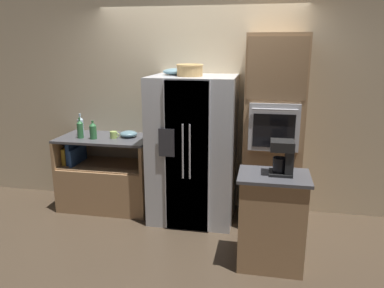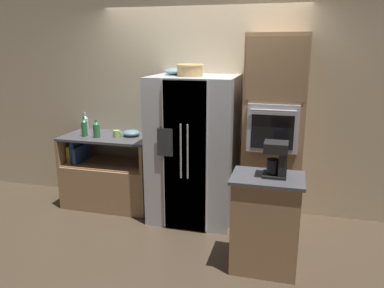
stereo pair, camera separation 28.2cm
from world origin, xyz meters
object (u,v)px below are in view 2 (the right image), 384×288
object	(u,v)px
bottle_tall	(96,129)
coffee_maker	(278,158)
wicker_basket	(190,70)
fruit_bowl	(177,71)
mixing_bowl	(131,133)
bottle_wide	(85,124)
mug	(117,134)
wall_oven	(274,133)
bottle_short	(84,127)
refrigerator	(194,149)

from	to	relation	value
bottle_tall	coffee_maker	xyz separation A→B (m)	(2.24, -0.84, 0.04)
bottle_tall	wicker_basket	bearing A→B (deg)	-1.63
fruit_bowl	mixing_bowl	world-z (taller)	fruit_bowl
bottle_tall	mixing_bowl	distance (m)	0.43
bottle_wide	bottle_tall	bearing A→B (deg)	-31.26
bottle_wide	mug	distance (m)	0.48
wall_oven	bottle_wide	xyz separation A→B (m)	(-2.39, 0.04, -0.03)
bottle_tall	mixing_bowl	size ratio (longest dim) A/B	1.05
wall_oven	fruit_bowl	distance (m)	1.32
mug	mixing_bowl	xyz separation A→B (m)	(0.16, 0.09, -0.00)
wall_oven	bottle_wide	bearing A→B (deg)	179.15
wall_oven	mug	distance (m)	1.92
wicker_basket	bottle_tall	distance (m)	1.42
bottle_short	coffee_maker	world-z (taller)	coffee_maker
mug	mixing_bowl	size ratio (longest dim) A/B	0.55
refrigerator	bottle_tall	world-z (taller)	refrigerator
wicker_basket	wall_oven	bearing A→B (deg)	8.62
bottle_short	bottle_wide	distance (m)	0.15
wall_oven	bottle_short	size ratio (longest dim) A/B	8.48
wall_oven	mixing_bowl	size ratio (longest dim) A/B	10.05
wicker_basket	fruit_bowl	xyz separation A→B (m)	(-0.20, 0.17, -0.03)
bottle_tall	bottle_wide	bearing A→B (deg)	148.74
refrigerator	wall_oven	xyz separation A→B (m)	(0.90, 0.07, 0.23)
wicker_basket	bottle_short	world-z (taller)	wicker_basket
bottle_tall	bottle_wide	size ratio (longest dim) A/B	0.80
wall_oven	coffee_maker	size ratio (longest dim) A/B	6.89
bottle_tall	bottle_short	bearing A→B (deg)	176.52
refrigerator	wall_oven	world-z (taller)	wall_oven
wall_oven	mixing_bowl	distance (m)	1.76
bottle_wide	mixing_bowl	distance (m)	0.63
fruit_bowl	mixing_bowl	distance (m)	1.00
refrigerator	bottle_tall	xyz separation A→B (m)	(-1.25, -0.03, 0.18)
wicker_basket	mug	xyz separation A→B (m)	(-0.98, 0.12, -0.81)
bottle_short	mug	world-z (taller)	bottle_short
bottle_short	mixing_bowl	size ratio (longest dim) A/B	1.19
fruit_bowl	mug	bearing A→B (deg)	-176.01
bottle_wide	coffee_maker	distance (m)	2.66
fruit_bowl	bottle_wide	world-z (taller)	fruit_bowl
wicker_basket	bottle_wide	size ratio (longest dim) A/B	1.06
fruit_bowl	bottle_tall	size ratio (longest dim) A/B	1.29
bottle_tall	coffee_maker	world-z (taller)	coffee_maker
bottle_tall	bottle_short	distance (m)	0.18
wall_oven	bottle_tall	world-z (taller)	wall_oven
wall_oven	refrigerator	bearing A→B (deg)	-175.43
fruit_bowl	bottle_short	xyz separation A→B (m)	(-1.19, -0.13, -0.70)
wall_oven	fruit_bowl	bearing A→B (deg)	178.47
coffee_maker	bottle_wide	bearing A→B (deg)	158.30
refrigerator	mug	world-z (taller)	refrigerator
mixing_bowl	coffee_maker	size ratio (longest dim) A/B	0.69
fruit_bowl	coffee_maker	xyz separation A→B (m)	(1.23, -0.98, -0.67)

